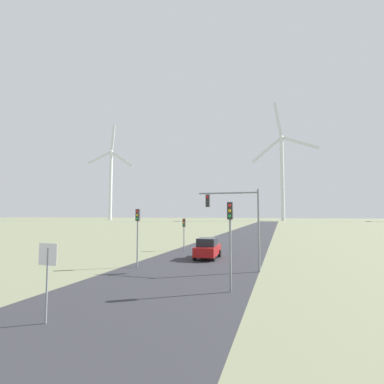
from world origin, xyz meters
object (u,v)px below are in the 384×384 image
(traffic_light_post_near_left, at_px, (138,225))
(wind_turbine_far_left, at_px, (111,178))
(traffic_light_post_near_right, at_px, (230,226))
(wind_turbine_left, at_px, (282,169))
(traffic_light_mast_overhead, at_px, (237,212))
(car_approaching, at_px, (207,248))
(stop_sign_near, at_px, (47,267))
(traffic_light_post_mid_left, at_px, (184,227))

(traffic_light_post_near_left, xyz_separation_m, wind_turbine_far_left, (-104.19, 163.77, 26.27))
(traffic_light_post_near_right, height_order, wind_turbine_left, wind_turbine_left)
(wind_turbine_far_left, distance_m, wind_turbine_left, 115.76)
(traffic_light_mast_overhead, distance_m, wind_turbine_far_left, 199.29)
(traffic_light_post_near_right, bearing_deg, car_approaching, 109.52)
(stop_sign_near, height_order, car_approaching, stop_sign_near)
(traffic_light_post_mid_left, xyz_separation_m, traffic_light_mast_overhead, (7.27, -10.21, 1.54))
(traffic_light_post_near_left, distance_m, traffic_light_post_near_right, 9.46)
(stop_sign_near, distance_m, wind_turbine_left, 179.87)
(car_approaching, relative_size, wind_turbine_left, 0.06)
(traffic_light_post_mid_left, xyz_separation_m, car_approaching, (3.93, -5.24, -1.63))
(traffic_light_post_mid_left, xyz_separation_m, wind_turbine_left, (11.38, 154.93, 28.63))
(car_approaching, bearing_deg, traffic_light_mast_overhead, -56.08)
(traffic_light_mast_overhead, xyz_separation_m, wind_turbine_left, (4.11, 165.14, 27.09))
(wind_turbine_left, bearing_deg, wind_turbine_far_left, -179.01)
(stop_sign_near, distance_m, traffic_light_post_near_right, 8.60)
(traffic_light_post_near_left, distance_m, wind_turbine_left, 168.51)
(traffic_light_post_near_left, height_order, traffic_light_post_mid_left, traffic_light_post_near_left)
(traffic_light_post_near_left, distance_m, traffic_light_mast_overhead, 7.51)
(traffic_light_post_near_right, distance_m, wind_turbine_left, 173.26)
(stop_sign_near, xyz_separation_m, wind_turbine_far_left, (-106.37, 175.25, 27.42))
(traffic_light_post_near_left, xyz_separation_m, traffic_light_post_mid_left, (0.16, 10.83, -0.63))
(traffic_light_mast_overhead, xyz_separation_m, car_approaching, (-3.34, 4.97, -3.17))
(traffic_light_post_near_left, bearing_deg, traffic_light_mast_overhead, 4.83)
(traffic_light_post_near_left, relative_size, wind_turbine_far_left, 0.06)
(stop_sign_near, relative_size, traffic_light_post_mid_left, 0.83)
(traffic_light_post_near_right, bearing_deg, traffic_light_post_mid_left, 115.81)
(wind_turbine_far_left, xyz_separation_m, wind_turbine_left, (115.73, 2.00, 1.74))
(stop_sign_near, relative_size, traffic_light_post_near_right, 0.63)
(traffic_light_mast_overhead, xyz_separation_m, wind_turbine_far_left, (-111.62, 163.15, 25.35))
(wind_turbine_left, bearing_deg, traffic_light_post_mid_left, -94.20)
(car_approaching, bearing_deg, traffic_light_post_near_right, -70.48)
(traffic_light_post_near_left, distance_m, car_approaching, 7.29)
(traffic_light_post_mid_left, distance_m, traffic_light_mast_overhead, 12.63)
(stop_sign_near, bearing_deg, traffic_light_post_near_right, 47.60)
(car_approaching, height_order, wind_turbine_far_left, wind_turbine_far_left)
(traffic_light_post_mid_left, bearing_deg, car_approaching, -53.14)
(traffic_light_post_near_left, bearing_deg, wind_turbine_left, 86.02)
(stop_sign_near, bearing_deg, traffic_light_post_near_left, 100.75)
(traffic_light_post_near_right, distance_m, wind_turbine_far_left, 204.45)
(traffic_light_post_near_right, distance_m, traffic_light_post_mid_left, 17.83)
(wind_turbine_far_left, bearing_deg, stop_sign_near, -58.74)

